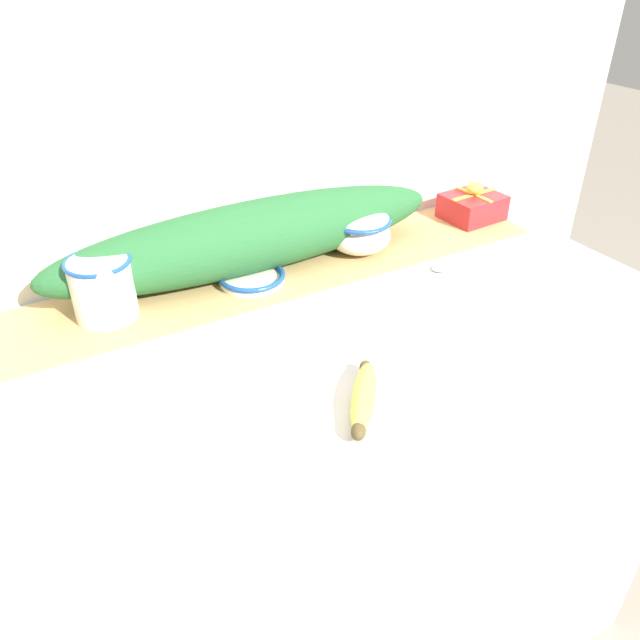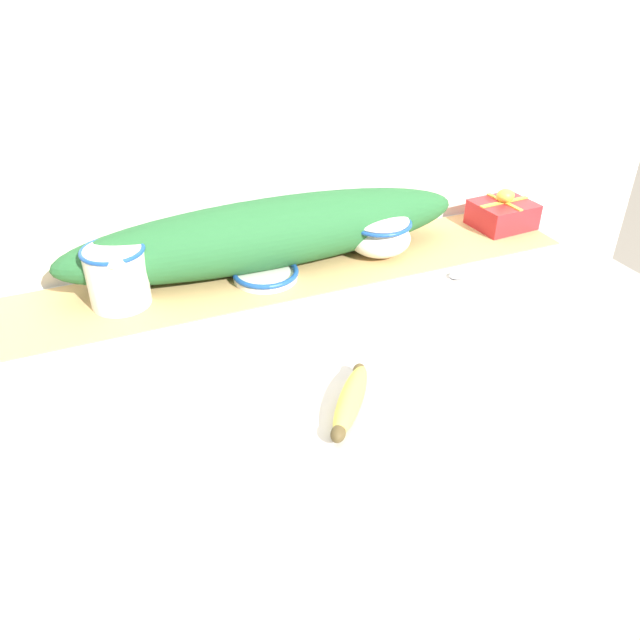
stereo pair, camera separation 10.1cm
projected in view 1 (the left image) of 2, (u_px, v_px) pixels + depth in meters
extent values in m
plane|color=gray|center=(320.00, 634.00, 1.57)|extent=(12.00, 12.00, 0.00)
cube|color=#B7B2AD|center=(320.00, 511.00, 1.33)|extent=(1.34, 0.69, 0.92)
cube|color=silver|center=(225.00, 118.00, 1.20)|extent=(2.14, 0.04, 2.40)
cube|color=tan|center=(263.00, 276.00, 1.24)|extent=(1.24, 0.22, 0.00)
cylinder|color=white|center=(103.00, 289.00, 1.09)|extent=(0.11, 0.11, 0.11)
torus|color=#194793|center=(97.00, 262.00, 1.06)|extent=(0.11, 0.11, 0.01)
torus|color=white|center=(93.00, 269.00, 1.13)|extent=(0.06, 0.01, 0.06)
ellipsoid|color=white|center=(104.00, 276.00, 1.02)|extent=(0.03, 0.02, 0.02)
ellipsoid|color=white|center=(359.00, 235.00, 1.32)|extent=(0.13, 0.13, 0.07)
torus|color=#194793|center=(360.00, 221.00, 1.30)|extent=(0.13, 0.13, 0.01)
ellipsoid|color=white|center=(360.00, 218.00, 1.30)|extent=(0.12, 0.12, 0.03)
sphere|color=#194793|center=(360.00, 208.00, 1.29)|extent=(0.02, 0.02, 0.02)
cylinder|color=white|center=(252.00, 280.00, 1.22)|extent=(0.13, 0.13, 0.01)
torus|color=#194793|center=(251.00, 275.00, 1.21)|extent=(0.13, 0.13, 0.01)
ellipsoid|color=#DBCC4C|center=(364.00, 396.00, 0.90)|extent=(0.13, 0.15, 0.03)
ellipsoid|color=brown|center=(358.00, 431.00, 0.84)|extent=(0.04, 0.04, 0.02)
ellipsoid|color=brown|center=(368.00, 366.00, 0.97)|extent=(0.03, 0.03, 0.02)
cube|color=#B7B7BC|center=(416.00, 281.00, 1.23)|extent=(0.11, 0.03, 0.00)
ellipsoid|color=#B7B7BC|center=(440.00, 268.00, 1.27)|extent=(0.05, 0.04, 0.01)
cube|color=red|center=(472.00, 207.00, 1.47)|extent=(0.14, 0.12, 0.06)
cube|color=gold|center=(474.00, 195.00, 1.45)|extent=(0.13, 0.02, 0.00)
cube|color=gold|center=(474.00, 195.00, 1.45)|extent=(0.02, 0.11, 0.00)
ellipsoid|color=gold|center=(475.00, 188.00, 1.45)|extent=(0.04, 0.04, 0.03)
ellipsoid|color=#235B2D|center=(253.00, 236.00, 1.23)|extent=(0.83, 0.15, 0.14)
sphere|color=silver|center=(108.00, 256.00, 1.12)|extent=(0.05, 0.05, 0.05)
sphere|color=silver|center=(190.00, 242.00, 1.16)|extent=(0.06, 0.06, 0.06)
sphere|color=silver|center=(253.00, 230.00, 1.22)|extent=(0.06, 0.06, 0.06)
sphere|color=silver|center=(314.00, 210.00, 1.31)|extent=(0.05, 0.05, 0.05)
sphere|color=silver|center=(363.00, 202.00, 1.33)|extent=(0.06, 0.06, 0.06)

